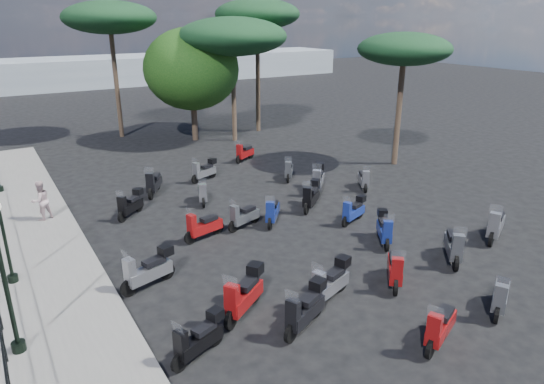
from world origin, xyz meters
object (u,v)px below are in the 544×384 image
scooter_15 (272,212)px  scooter_10 (244,217)px  pedestrian_far (41,200)px  pine_0 (232,37)px  scooter_8 (330,283)px  scooter_22 (289,170)px  scooter_2 (305,310)px  scooter_26 (244,153)px  scooter_5 (130,205)px  broadleaf_tree (192,69)px  scooter_7 (244,295)px  scooter_12 (500,296)px  scooter_25 (364,180)px  lamp_post_1 (0,216)px  scooter_23 (495,225)px  scooter_18 (395,269)px  scooter_4 (154,184)px  scooter_24 (454,247)px  scooter_16 (204,171)px  scooter_1 (198,339)px  scooter_21 (318,179)px  scooter_11 (203,193)px  scooter_19 (354,211)px  scooter_13 (440,327)px  pine_3 (404,50)px  scooter_9 (203,227)px  scooter_14 (384,229)px  lamp_post_0 (1,264)px  scooter_20 (311,196)px  pine_1 (257,15)px  pine_2 (109,18)px  scooter_3 (148,270)px

scooter_15 → scooter_10: bearing=29.5°
pedestrian_far → pine_0: pine_0 is taller
scooter_8 → scooter_22: 10.41m
scooter_2 → scooter_26: scooter_2 is taller
scooter_5 → broadleaf_tree: 12.94m
scooter_7 → scooter_12: scooter_7 is taller
pedestrian_far → scooter_25: (12.73, -3.33, -0.47)m
lamp_post_1 → scooter_23: bearing=-21.3°
scooter_15 → scooter_18: 5.59m
scooter_4 → scooter_25: size_ratio=1.16×
scooter_5 → scooter_23: (10.11, -8.58, 0.04)m
scooter_23 → scooter_24: size_ratio=1.18×
scooter_16 → pine_0: pine_0 is taller
pedestrian_far → scooter_1: pedestrian_far is taller
scooter_2 → scooter_21: scooter_21 is taller
scooter_11 → scooter_19: (4.00, -4.76, 0.02)m
scooter_1 → scooter_13: size_ratio=0.94×
scooter_26 → pine_3: bearing=-153.5°
scooter_9 → scooter_12: (4.76, -8.08, -0.00)m
scooter_5 → scooter_16: scooter_5 is taller
scooter_18 → scooter_14: bearing=-85.5°
scooter_15 → scooter_26: 8.41m
scooter_22 → scooter_23: scooter_23 is taller
lamp_post_0 → scooter_15: (8.81, 3.42, -1.90)m
broadleaf_tree → scooter_20: bearing=-92.6°
scooter_22 → pine_1: pine_1 is taller
scooter_1 → scooter_9: bearing=-46.2°
scooter_2 → broadleaf_tree: (5.39, 19.53, 3.78)m
pine_2 → pine_3: bearing=-52.3°
lamp_post_1 → pine_1: pine_1 is taller
scooter_20 → pine_0: size_ratio=0.20×
scooter_7 → scooter_10: size_ratio=1.06×
scooter_8 → scooter_26: (4.44, 13.07, -0.08)m
scooter_15 → scooter_21: (3.53, 1.92, 0.11)m
pine_2 → scooter_26: bearing=-65.9°
scooter_1 → scooter_5: (1.06, 8.98, 0.00)m
broadleaf_tree → pine_2: 5.71m
lamp_post_0 → scooter_24: 12.41m
scooter_15 → pine_0: pine_0 is taller
scooter_5 → broadleaf_tree: (6.98, 10.20, 3.83)m
scooter_4 → broadleaf_tree: bearing=-91.0°
scooter_5 → scooter_24: 11.69m
lamp_post_1 → scooter_1: 6.72m
scooter_25 → scooter_26: size_ratio=0.94×
lamp_post_1 → pine_3: bearing=8.7°
scooter_7 → scooter_20: 7.68m
scooter_10 → pine_0: pine_0 is taller
lamp_post_1 → scooter_21: 12.42m
scooter_3 → scooter_15: 5.71m
scooter_10 → scooter_8: bearing=159.1°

